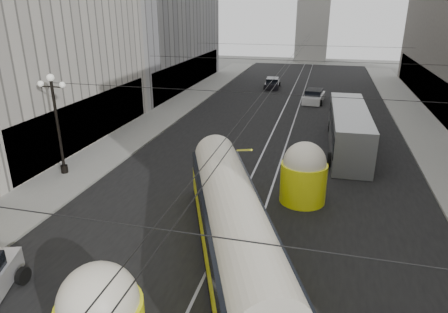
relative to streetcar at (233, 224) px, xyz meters
The scene contains 11 objects.
road 20.84m from the streetcar, 90.23° to the left, with size 20.00×85.00×0.02m, color black.
sidewalk_left 27.16m from the streetcar, 116.47° to the left, with size 4.00×72.00×0.15m, color gray.
sidewalk_right 27.09m from the streetcar, 63.85° to the left, with size 4.00×72.00×0.15m, color gray.
rail_left 20.86m from the streetcar, 92.30° to the left, with size 0.12×85.00×0.04m, color gray.
rail_right 20.85m from the streetcar, 88.16° to the left, with size 0.12×85.00×0.04m, color gray.
lamppost_left_mid 14.29m from the streetcar, 153.70° to the left, with size 1.86×0.44×6.37m.
catenary 20.19m from the streetcar, 89.90° to the left, with size 25.00×72.00×0.23m.
streetcar is the anchor object (origin of this frame).
city_bus 16.84m from the streetcar, 71.84° to the left, with size 2.85×12.26×3.10m.
sedan_white_far 31.58m from the streetcar, 86.15° to the left, with size 2.41×4.88×1.49m.
sedan_dark_far 38.91m from the streetcar, 95.32° to the left, with size 2.08×4.40×1.35m.
Camera 1 is at (3.34, -2.60, 10.31)m, focal length 32.00 mm.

